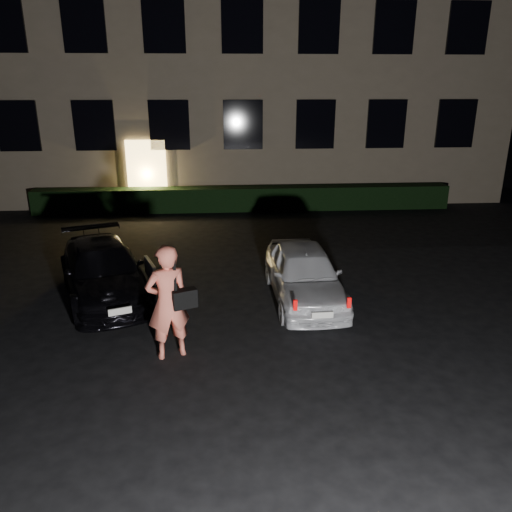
{
  "coord_description": "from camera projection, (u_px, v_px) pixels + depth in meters",
  "views": [
    {
      "loc": [
        -0.82,
        -7.32,
        4.43
      ],
      "look_at": [
        -0.16,
        2.0,
        1.17
      ],
      "focal_mm": 35.0,
      "sensor_mm": 36.0,
      "label": 1
    }
  ],
  "objects": [
    {
      "name": "building",
      "position": [
        238.0,
        42.0,
        20.55
      ],
      "size": [
        20.0,
        8.11,
        12.0
      ],
      "color": "#776955",
      "rests_on": "ground"
    },
    {
      "name": "man",
      "position": [
        168.0,
        302.0,
        8.23
      ],
      "size": [
        0.93,
        0.71,
        1.99
      ],
      "rotation": [
        0.0,
        0.0,
        3.52
      ],
      "color": "#E46D57",
      "rests_on": "ground"
    },
    {
      "name": "ground",
      "position": [
        274.0,
        360.0,
        8.41
      ],
      "size": [
        80.0,
        80.0,
        0.0
      ],
      "primitive_type": "plane",
      "color": "black",
      "rests_on": "ground"
    },
    {
      "name": "hedge",
      "position": [
        244.0,
        199.0,
        18.16
      ],
      "size": [
        15.0,
        0.7,
        0.85
      ],
      "primitive_type": "cube",
      "color": "black",
      "rests_on": "ground"
    },
    {
      "name": "hatch",
      "position": [
        304.0,
        274.0,
        10.58
      ],
      "size": [
        1.53,
        3.54,
        1.19
      ],
      "rotation": [
        0.0,
        0.0,
        0.04
      ],
      "color": "silver",
      "rests_on": "ground"
    },
    {
      "name": "sedan",
      "position": [
        103.0,
        271.0,
        10.8
      ],
      "size": [
        2.88,
        4.28,
        1.15
      ],
      "rotation": [
        0.0,
        0.0,
        0.35
      ],
      "color": "black",
      "rests_on": "ground"
    }
  ]
}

